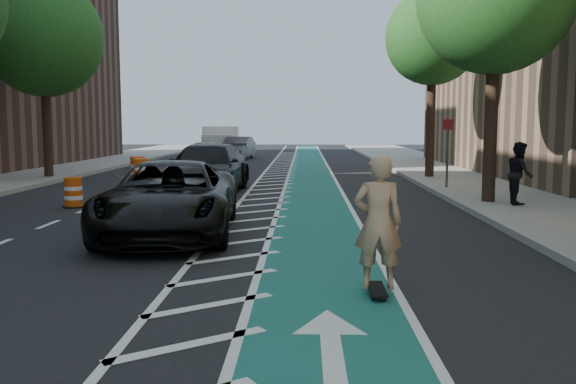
{
  "coord_description": "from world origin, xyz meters",
  "views": [
    {
      "loc": [
        2.71,
        -8.94,
        2.32
      ],
      "look_at": [
        2.42,
        1.92,
        1.1
      ],
      "focal_mm": 38.0,
      "sensor_mm": 36.0,
      "label": 1
    }
  ],
  "objects_px": {
    "skateboarder": "(378,222)",
    "suv_far": "(207,169)",
    "barrel_a": "(73,193)",
    "suv_near": "(170,198)"
  },
  "relations": [
    {
      "from": "skateboarder",
      "to": "suv_far",
      "type": "bearing_deg",
      "value": -70.04
    },
    {
      "from": "skateboarder",
      "to": "barrel_a",
      "type": "bearing_deg",
      "value": -48.49
    },
    {
      "from": "skateboarder",
      "to": "barrel_a",
      "type": "relative_size",
      "value": 2.17
    },
    {
      "from": "suv_far",
      "to": "barrel_a",
      "type": "xyz_separation_m",
      "value": [
        -3.18,
        -3.56,
        -0.43
      ]
    },
    {
      "from": "suv_far",
      "to": "skateboarder",
      "type": "bearing_deg",
      "value": -67.98
    },
    {
      "from": "barrel_a",
      "to": "skateboarder",
      "type": "bearing_deg",
      "value": -49.2
    },
    {
      "from": "suv_near",
      "to": "suv_far",
      "type": "height_order",
      "value": "suv_far"
    },
    {
      "from": "suv_far",
      "to": "barrel_a",
      "type": "relative_size",
      "value": 6.8
    },
    {
      "from": "skateboarder",
      "to": "suv_far",
      "type": "height_order",
      "value": "skateboarder"
    },
    {
      "from": "suv_near",
      "to": "skateboarder",
      "type": "bearing_deg",
      "value": -53.84
    }
  ]
}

